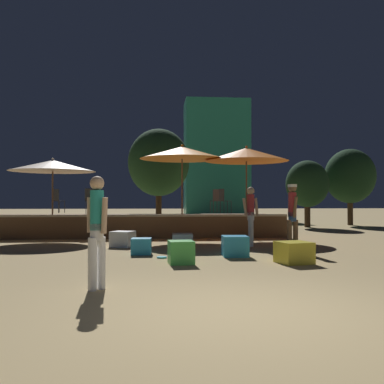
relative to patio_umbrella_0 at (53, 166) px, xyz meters
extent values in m
plane|color=tan|center=(4.53, -9.70, -2.46)|extent=(120.00, 120.00, 0.00)
cube|color=brown|center=(2.60, 1.39, -2.09)|extent=(10.79, 3.11, 0.74)
cube|color=#CCB793|center=(2.60, -0.13, -1.68)|extent=(10.79, 0.12, 0.08)
cylinder|color=brown|center=(0.00, 0.00, -1.32)|extent=(0.05, 0.05, 2.28)
cone|color=beige|center=(0.00, 0.00, 0.00)|extent=(2.84, 2.84, 0.38)
sphere|color=beige|center=(0.00, 0.00, 0.23)|extent=(0.08, 0.08, 0.08)
cylinder|color=brown|center=(4.36, -0.03, -1.10)|extent=(0.05, 0.05, 2.73)
cone|color=orange|center=(4.36, -0.03, 0.48)|extent=(2.91, 2.91, 0.43)
sphere|color=orange|center=(4.36, -0.03, 0.73)|extent=(0.08, 0.08, 0.08)
cylinder|color=brown|center=(6.62, 0.07, -1.13)|extent=(0.05, 0.05, 2.67)
cone|color=orange|center=(6.62, 0.07, 0.44)|extent=(2.94, 2.94, 0.47)
sphere|color=orange|center=(6.62, 0.07, 0.72)|extent=(0.08, 0.08, 0.08)
cube|color=#4CC651|center=(3.98, -5.88, -2.23)|extent=(0.55, 0.55, 0.47)
cube|color=yellow|center=(6.32, -6.00, -2.24)|extent=(0.75, 0.75, 0.44)
cube|color=#2D9EDB|center=(5.30, -4.82, -2.22)|extent=(0.60, 0.60, 0.47)
cube|color=white|center=(4.19, -2.90, -2.27)|extent=(0.58, 0.58, 0.38)
cube|color=#2D9EDB|center=(3.11, -4.26, -2.27)|extent=(0.49, 0.49, 0.39)
cube|color=white|center=(2.53, -2.57, -2.24)|extent=(0.74, 0.74, 0.44)
cylinder|color=white|center=(6.14, -2.80, -2.07)|extent=(0.13, 0.13, 0.78)
cylinder|color=white|center=(6.15, -2.63, -2.07)|extent=(0.13, 0.13, 0.78)
cylinder|color=white|center=(6.15, -2.72, -1.61)|extent=(0.20, 0.20, 0.24)
cylinder|color=#B22D33|center=(6.15, -2.72, -1.29)|extent=(0.20, 0.20, 0.59)
cylinder|color=tan|center=(6.31, -2.73, -1.36)|extent=(0.13, 0.09, 0.53)
cylinder|color=tan|center=(5.99, -2.70, -1.36)|extent=(0.16, 0.09, 0.53)
sphere|color=tan|center=(6.15, -2.72, -0.89)|extent=(0.21, 0.21, 0.21)
cylinder|color=brown|center=(7.07, -3.87, -2.06)|extent=(0.13, 0.13, 0.80)
cylinder|color=brown|center=(6.90, -3.88, -2.06)|extent=(0.13, 0.13, 0.80)
cylinder|color=#2D4C7F|center=(6.98, -3.87, -1.58)|extent=(0.21, 0.21, 0.24)
cylinder|color=#B22D33|center=(6.98, -3.87, -1.26)|extent=(0.21, 0.21, 0.61)
cylinder|color=brown|center=(6.96, -3.71, -1.33)|extent=(0.09, 0.14, 0.55)
cylinder|color=brown|center=(7.00, -4.04, -1.33)|extent=(0.10, 0.22, 0.55)
sphere|color=brown|center=(6.98, -3.87, -0.84)|extent=(0.22, 0.22, 0.22)
cylinder|color=white|center=(6.98, -3.87, -0.78)|extent=(0.24, 0.24, 0.07)
cylinder|color=white|center=(2.65, -8.26, -2.08)|extent=(0.13, 0.13, 0.77)
cylinder|color=white|center=(2.54, -8.38, -2.08)|extent=(0.13, 0.13, 0.77)
cylinder|color=white|center=(2.60, -8.32, -1.61)|extent=(0.20, 0.20, 0.24)
cylinder|color=teal|center=(2.60, -8.32, -1.30)|extent=(0.20, 0.20, 0.59)
cylinder|color=tan|center=(2.48, -8.21, -1.37)|extent=(0.11, 0.11, 0.52)
cylinder|color=tan|center=(2.72, -8.43, -1.37)|extent=(0.13, 0.13, 0.53)
sphere|color=tan|center=(2.60, -8.32, -0.90)|extent=(0.21, 0.21, 0.21)
cylinder|color=#2D3338|center=(-0.02, 2.02, -1.41)|extent=(0.02, 0.02, 0.45)
cylinder|color=#2D3338|center=(-0.26, 2.20, -1.41)|extent=(0.02, 0.02, 0.45)
cylinder|color=#2D3338|center=(-0.20, 1.78, -1.41)|extent=(0.02, 0.02, 0.45)
cylinder|color=#2D3338|center=(-0.44, 1.96, -1.41)|extent=(0.02, 0.02, 0.45)
cylinder|color=#2D3338|center=(-0.23, 1.99, -1.19)|extent=(0.40, 0.40, 0.02)
cube|color=#2D3338|center=(-0.33, 1.85, -0.96)|extent=(0.31, 0.24, 0.45)
cylinder|color=#47474C|center=(5.89, 2.17, -1.41)|extent=(0.02, 0.02, 0.45)
cylinder|color=#47474C|center=(5.60, 2.08, -1.41)|extent=(0.02, 0.02, 0.45)
cylinder|color=#47474C|center=(5.98, 1.89, -1.41)|extent=(0.02, 0.02, 0.45)
cylinder|color=#47474C|center=(5.69, 1.80, -1.41)|extent=(0.02, 0.02, 0.45)
cylinder|color=#47474C|center=(5.79, 1.99, -1.19)|extent=(0.40, 0.40, 0.02)
cube|color=#47474C|center=(5.84, 1.82, -0.96)|extent=(0.35, 0.14, 0.45)
cylinder|color=#2D3338|center=(1.18, 0.38, -1.41)|extent=(0.02, 0.02, 0.45)
cylinder|color=#2D3338|center=(1.43, 0.56, -1.41)|extent=(0.02, 0.02, 0.45)
cylinder|color=#2D3338|center=(1.01, 0.63, -1.41)|extent=(0.02, 0.02, 0.45)
cylinder|color=#2D3338|center=(1.25, 0.80, -1.41)|extent=(0.02, 0.02, 0.45)
cylinder|color=#2D3338|center=(1.22, 0.59, -1.19)|extent=(0.40, 0.40, 0.02)
cube|color=#2D3338|center=(1.12, 0.73, -0.96)|extent=(0.31, 0.23, 0.45)
cylinder|color=#2D3338|center=(6.23, 0.92, -1.41)|extent=(0.02, 0.02, 0.45)
cylinder|color=#2D3338|center=(6.14, 1.21, -1.41)|extent=(0.02, 0.02, 0.45)
cylinder|color=#2D3338|center=(5.95, 0.83, -1.41)|extent=(0.02, 0.02, 0.45)
cylinder|color=#2D3338|center=(5.85, 1.11, -1.41)|extent=(0.02, 0.02, 0.45)
cylinder|color=#2D3338|center=(6.04, 1.02, -1.19)|extent=(0.40, 0.40, 0.02)
cube|color=#2D3338|center=(5.88, 0.96, -0.96)|extent=(0.14, 0.35, 0.45)
cylinder|color=#33B2D8|center=(3.59, -4.98, -2.44)|extent=(0.23, 0.23, 0.03)
cylinder|color=#3D2B1C|center=(10.76, 5.43, -1.88)|extent=(0.28, 0.28, 1.17)
ellipsoid|color=#19381E|center=(10.76, 5.43, -0.37)|extent=(2.06, 2.06, 2.26)
cylinder|color=#3D2B1C|center=(3.59, 5.78, -1.56)|extent=(0.28, 0.28, 1.79)
ellipsoid|color=#1E4223|center=(3.59, 5.78, 0.65)|extent=(2.92, 2.92, 3.22)
cylinder|color=#3D2B1C|center=(13.61, 6.92, -1.76)|extent=(0.28, 0.28, 1.40)
ellipsoid|color=#19381E|center=(13.61, 6.92, 0.10)|extent=(2.58, 2.58, 2.84)
cube|color=teal|center=(8.26, 19.12, 2.13)|extent=(5.02, 3.08, 9.19)
camera|label=1|loc=(3.46, -14.67, -1.15)|focal=40.00mm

